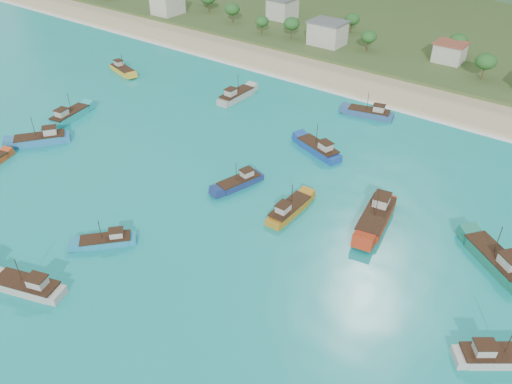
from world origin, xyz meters
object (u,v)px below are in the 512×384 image
Objects in this scene: boat_20 at (289,210)px; boat_29 at (240,183)px; boat_17 at (29,287)px; boat_25 at (236,96)px; boat_9 at (41,139)px; boat_21 at (107,241)px; boat_7 at (496,357)px; boat_6 at (122,70)px; boat_27 at (69,116)px; boat_18 at (318,149)px; boat_15 at (496,261)px; boat_4 at (370,113)px; boat_12 at (376,217)px.

boat_20 reaches higher than boat_29.
boat_25 reaches higher than boat_17.
boat_9 reaches higher than boat_17.
boat_9 is at bearing 35.60° from boat_17.
boat_21 is 58.02m from boat_25.
boat_7 is 0.98× the size of boat_20.
boat_7 reaches higher than boat_21.
boat_6 is 0.92× the size of boat_27.
boat_18 is 21.88m from boat_20.
boat_7 is 0.83× the size of boat_15.
boat_7 is at bearing -14.90° from boat_20.
boat_17 is 55.01m from boat_27.
boat_4 is at bearing -28.07° from boat_17.
boat_25 reaches higher than boat_20.
boat_17 is at bearing -100.82° from boat_7.
boat_4 is 0.93× the size of boat_15.
boat_27 is (-91.63, -8.04, -0.11)m from boat_15.
boat_21 is (-30.91, -30.35, -0.44)m from boat_12.
boat_29 is (24.71, -29.58, -0.21)m from boat_25.
boat_25 reaches higher than boat_6.
boat_20 is 29.85m from boat_21.
boat_15 is at bearing 158.55° from boat_7.
boat_4 is 21.57m from boat_18.
boat_25 is at bearing 108.02° from boat_15.
boat_29 is at bearing -140.12° from boat_7.
boat_12 is 43.32m from boat_21.
boat_20 is (-12.72, -6.69, -0.30)m from boat_12.
boat_15 reaches higher than boat_6.
boat_4 is at bearing 97.93° from boat_20.
boat_18 reaches higher than boat_21.
boat_12 is at bearing -129.58° from boat_9.
boat_15 is 1.21× the size of boat_29.
boat_27 is (13.03, -26.60, 0.10)m from boat_6.
boat_7 is 56.33m from boat_21.
boat_15 is 1.04× the size of boat_25.
boat_17 reaches higher than boat_21.
boat_7 is at bearing -143.18° from boat_9.
boat_9 reaches higher than boat_6.
boat_6 is at bearing -145.16° from boat_7.
boat_6 reaches higher than boat_29.
boat_4 is at bearing -177.78° from boat_7.
boat_9 is at bearing -126.30° from boat_7.
boat_18 is (-38.30, 13.06, -0.12)m from boat_15.
boat_4 reaches higher than boat_7.
boat_9 is at bearing -76.60° from boat_27.
boat_15 is 1.44× the size of boat_21.
boat_12 reaches higher than boat_21.
boat_12 is at bearing -165.46° from boat_4.
boat_12 is 14.37m from boat_20.
boat_4 is 0.97× the size of boat_25.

